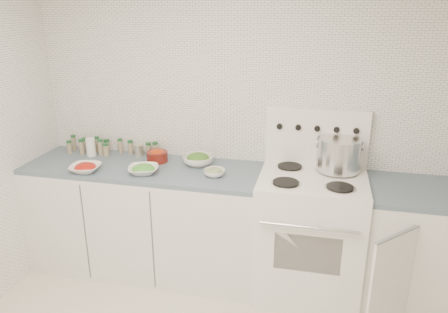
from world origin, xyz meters
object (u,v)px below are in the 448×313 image
Objects in this scene: stock_pot at (339,153)px; bowl_tomato at (85,168)px; bowl_snowpea at (143,169)px; stove at (309,231)px.

stock_pot is 1.88m from bowl_tomato.
bowl_tomato is at bearing -171.50° from bowl_snowpea.
stove is 4.96× the size of bowl_snowpea.
stock_pot reaches higher than bowl_snowpea.
bowl_tomato is (-1.84, -0.35, -0.14)m from stock_pot.
bowl_tomato is 0.89× the size of bowl_snowpea.
stock_pot is (0.17, 0.15, 0.58)m from stove.
stock_pot is 1.44m from bowl_snowpea.
stove is 5.56× the size of bowl_tomato.
stove is at bearing -138.79° from stock_pot.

